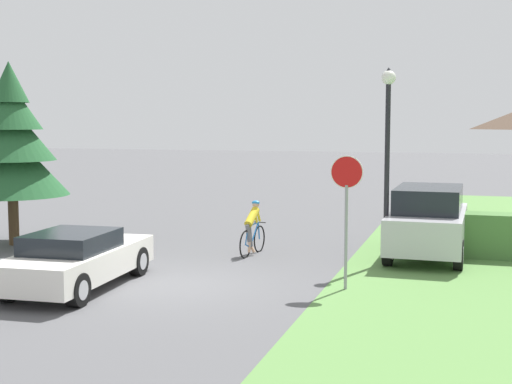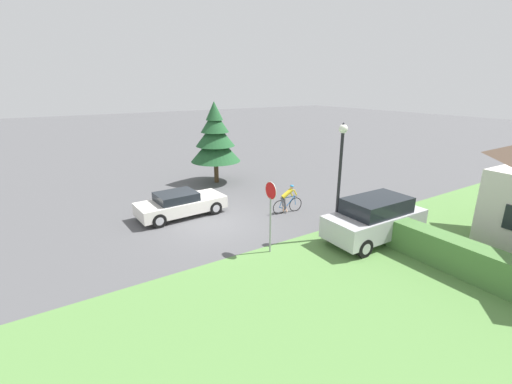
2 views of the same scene
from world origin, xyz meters
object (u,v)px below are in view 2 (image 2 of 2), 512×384
Objects in this scene: cyclist at (287,200)px; street_lamp at (340,164)px; parked_suv_right at (375,219)px; stop_sign at (271,203)px; conifer_tall_near at (215,139)px; sedan_left_lane at (181,204)px.

street_lamp reaches higher than cyclist.
stop_sign reaches higher than parked_suv_right.
conifer_tall_near is at bearing 99.74° from cyclist.
stop_sign is at bearing 162.34° from parked_suv_right.
parked_suv_right is 0.91× the size of street_lamp.
cyclist is at bearing 104.47° from parked_suv_right.
conifer_tall_near is at bearing 44.52° from sedan_left_lane.
cyclist is 0.35× the size of street_lamp.
conifer_tall_near is at bearing -15.55° from stop_sign.
parked_suv_right is at bearing -70.91° from cyclist.
cyclist is 4.76m from parked_suv_right.
sedan_left_lane is 1.53× the size of stop_sign.
cyclist is 0.32× the size of conifer_tall_near.
street_lamp is at bearing -99.86° from stop_sign.
parked_suv_right is at bearing -53.08° from sedan_left_lane.
cyclist is 4.49m from street_lamp.
parked_suv_right is 2.86m from street_lamp.
stop_sign is (-1.49, -4.38, 1.09)m from parked_suv_right.
stop_sign reaches higher than cyclist.
conifer_tall_near is (-10.38, 2.79, 0.93)m from stop_sign.
conifer_tall_near reaches higher than sedan_left_lane.
parked_suv_right is at bearing 7.62° from conifer_tall_near.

